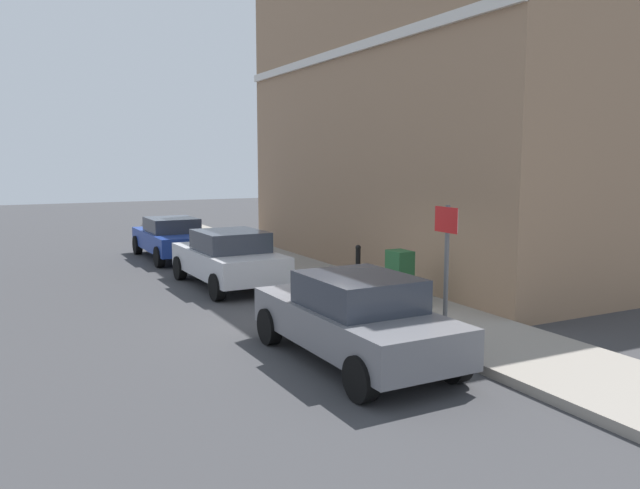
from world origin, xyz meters
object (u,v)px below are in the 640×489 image
Objects in this scene: car_grey at (354,317)px; bollard_near_cabinet at (358,265)px; utility_cabinet at (399,279)px; street_sign at (446,251)px; car_blue at (172,237)px; car_silver at (229,258)px.

car_grey is 4.00× the size of bollard_near_cabinet.
utility_cabinet is 0.50× the size of street_sign.
car_grey is 11.97m from car_blue.
car_grey is 2.10m from street_sign.
car_silver is 0.98× the size of car_blue.
car_grey reaches higher than bollard_near_cabinet.
street_sign reaches higher than utility_cabinet.
bollard_near_cabinet is at bearing 87.00° from utility_cabinet.
car_blue is (0.06, 11.97, -0.03)m from car_grey.
street_sign is at bearing -167.55° from car_silver.
street_sign is at bearing -172.15° from car_blue.
car_silver is 6.89m from street_sign.
car_grey is at bearing 178.83° from car_blue.
utility_cabinet is at bearing 73.19° from street_sign.
car_silver is 3.36m from bollard_near_cabinet.
street_sign is at bearing -106.81° from utility_cabinet.
street_sign is at bearing -100.95° from bollard_near_cabinet.
car_blue is at bearing 0.15° from car_silver.
street_sign is (-0.85, -4.40, 0.96)m from bollard_near_cabinet.
car_blue is at bearing 98.72° from street_sign.
utility_cabinet is at bearing -165.55° from car_blue.
utility_cabinet is 1.91m from bollard_near_cabinet.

